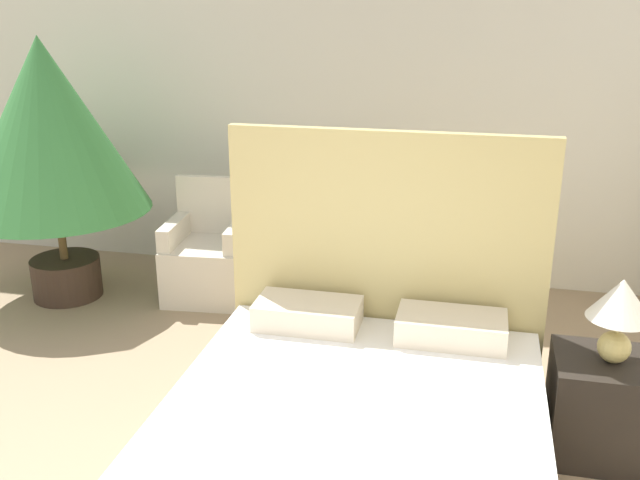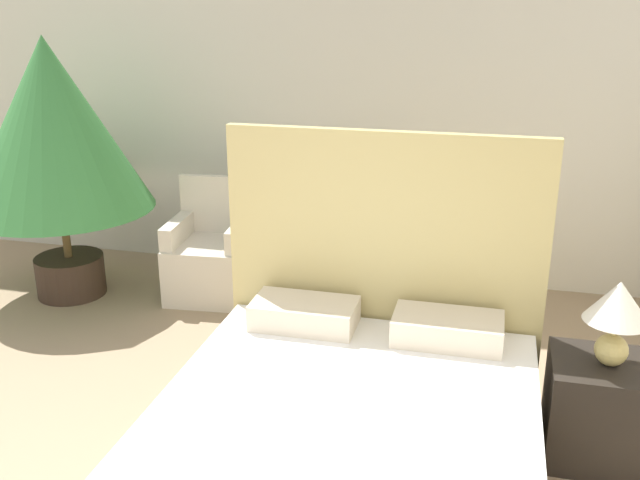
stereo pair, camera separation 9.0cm
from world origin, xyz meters
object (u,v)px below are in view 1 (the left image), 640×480
(armchair_near_window_left, at_px, (209,261))
(armchair_near_window_right, at_px, (340,272))
(bed, at_px, (354,444))
(table_lamp, at_px, (620,307))
(potted_palm, at_px, (48,131))
(nightstand, at_px, (607,407))

(armchair_near_window_left, relative_size, armchair_near_window_right, 1.00)
(bed, bearing_deg, armchair_near_window_right, 102.91)
(bed, distance_m, table_lamp, 1.42)
(armchair_near_window_right, xyz_separation_m, potted_palm, (-2.10, -0.25, 1.00))
(armchair_near_window_left, relative_size, potted_palm, 0.45)
(armchair_near_window_right, height_order, table_lamp, table_lamp)
(bed, bearing_deg, armchair_near_window_left, 125.61)
(bed, bearing_deg, table_lamp, 29.50)
(armchair_near_window_right, relative_size, nightstand, 1.60)
(bed, bearing_deg, potted_palm, 144.24)
(armchair_near_window_left, xyz_separation_m, potted_palm, (-1.07, -0.25, 1.00))
(bed, distance_m, armchair_near_window_left, 2.60)
(armchair_near_window_right, distance_m, potted_palm, 2.34)
(potted_palm, bearing_deg, table_lamp, -17.88)
(potted_palm, relative_size, table_lamp, 4.53)
(nightstand, distance_m, table_lamp, 0.55)
(nightstand, bearing_deg, potted_palm, 162.31)
(armchair_near_window_right, distance_m, table_lamp, 2.26)
(bed, relative_size, armchair_near_window_right, 2.26)
(bed, xyz_separation_m, nightstand, (1.17, 0.67, -0.06))
(armchair_near_window_left, height_order, armchair_near_window_right, same)
(table_lamp, bearing_deg, armchair_near_window_right, 138.36)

